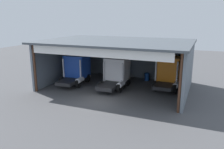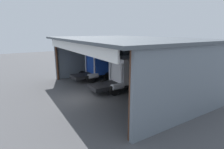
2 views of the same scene
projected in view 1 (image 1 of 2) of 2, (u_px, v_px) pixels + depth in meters
The scene contains 7 objects.
ground_plane at pixel (98, 101), 21.18m from camera, with size 80.00×80.00×0.00m, color #4C4C4F.
workshop_shed at pixel (120, 53), 25.49m from camera, with size 15.59×10.75×5.19m.
truck_blue_yard_outside at pixel (76, 69), 26.53m from camera, with size 2.76×4.97×3.32m.
truck_white_center_right_bay at pixel (116, 72), 25.05m from camera, with size 2.56×5.10×3.27m.
truck_orange_right_bay at pixel (168, 72), 24.65m from camera, with size 2.62×4.46×3.45m.
oil_drum at pixel (147, 77), 28.00m from camera, with size 0.58×0.58×0.93m, color #194CB2.
tool_cart at pixel (111, 74), 29.38m from camera, with size 0.90×0.60×1.00m, color #1E59A5.
Camera 1 is at (8.93, -17.89, 7.51)m, focal length 36.49 mm.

